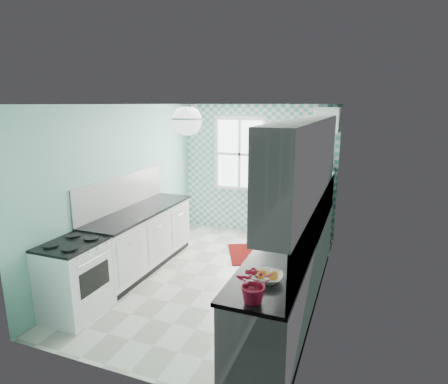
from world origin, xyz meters
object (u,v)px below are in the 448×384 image
at_px(sink, 307,213).
at_px(microwave, 314,157).
at_px(stove, 75,278).
at_px(potted_plant, 255,283).
at_px(ceiling_light, 187,120).
at_px(fridge, 311,206).
at_px(fruit_bowl, 267,278).

bearing_deg(sink, microwave, 97.09).
distance_m(stove, microwave, 4.19).
relative_size(stove, microwave, 1.94).
relative_size(stove, potted_plant, 2.68).
relative_size(ceiling_light, stove, 0.39).
height_order(fridge, fruit_bowl, fridge).
relative_size(potted_plant, microwave, 0.73).
xyz_separation_m(sink, microwave, (-0.09, 1.12, 0.68)).
bearing_deg(sink, fridge, 97.11).
relative_size(ceiling_light, sink, 0.66).
bearing_deg(microwave, ceiling_light, 68.45).
relative_size(sink, fruit_bowl, 1.87).
xyz_separation_m(stove, microwave, (2.31, 3.31, 1.14)).
bearing_deg(ceiling_light, microwave, 66.97).
bearing_deg(stove, ceiling_light, 34.09).
bearing_deg(sink, potted_plant, -87.79).
xyz_separation_m(sink, fruit_bowl, (-0.00, -2.36, 0.04)).
height_order(sink, fruit_bowl, sink).
xyz_separation_m(stove, potted_plant, (2.40, -0.56, 0.64)).
xyz_separation_m(fridge, potted_plant, (0.09, -3.87, 0.37)).
bearing_deg(stove, fridge, 59.06).
distance_m(stove, potted_plant, 2.55).
bearing_deg(ceiling_light, potted_plant, -46.40).
distance_m(ceiling_light, potted_plant, 2.12).
distance_m(fruit_bowl, potted_plant, 0.42).
distance_m(stove, fruit_bowl, 2.46).
bearing_deg(ceiling_light, fridge, 66.97).
bearing_deg(stove, sink, 46.28).
height_order(ceiling_light, fridge, ceiling_light).
bearing_deg(microwave, sink, 96.27).
bearing_deg(stove, potted_plant, -9.26).
relative_size(fridge, stove, 1.65).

